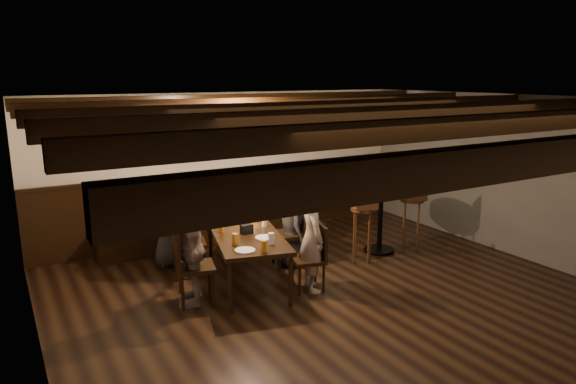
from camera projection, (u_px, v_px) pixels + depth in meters
room at (250, 188)px, 7.41m from camera, size 7.00×7.00×7.00m
dining_table at (246, 237)px, 6.64m from camera, size 1.25×1.98×0.69m
chair_left_near at (188, 255)px, 6.94m from camera, size 0.53×0.53×0.96m
chair_left_far at (194, 280)px, 6.10m from camera, size 0.53×0.53×0.95m
chair_right_near at (290, 245)px, 7.33m from camera, size 0.54×0.54×0.97m
chair_right_far at (309, 270)px, 6.49m from camera, size 0.47×0.47×0.85m
person_bench_left at (171, 221)px, 7.24m from camera, size 0.73×0.57×1.32m
person_bench_centre at (232, 213)px, 7.62m from camera, size 0.55×0.43×1.33m
person_bench_right at (293, 211)px, 7.71m from camera, size 0.76×0.65×1.34m
person_left_near at (184, 228)px, 6.85m from camera, size 0.70×0.96×1.34m
person_left_far at (190, 247)px, 6.00m from camera, size 0.54×0.89×1.42m
person_right_near at (292, 223)px, 7.26m from camera, size 0.53×0.68×1.24m
person_right_far at (312, 237)px, 6.40m from camera, size 0.45×0.57×1.39m
pint_a at (216, 215)px, 7.19m from camera, size 0.07×0.07×0.14m
pint_b at (254, 213)px, 7.29m from camera, size 0.07×0.07×0.14m
pint_c at (221, 227)px, 6.62m from camera, size 0.07×0.07×0.14m
pint_d at (265, 221)px, 6.88m from camera, size 0.07×0.07×0.14m
pint_e at (235, 239)px, 6.13m from camera, size 0.07×0.07×0.14m
pint_f at (271, 239)px, 6.15m from camera, size 0.07×0.07×0.14m
pint_g at (264, 246)px, 5.87m from camera, size 0.07×0.07×0.14m
plate_near at (245, 250)px, 5.93m from camera, size 0.24×0.24×0.01m
plate_far at (265, 238)px, 6.39m from camera, size 0.24×0.24×0.01m
condiment_caddy at (247, 229)px, 6.57m from camera, size 0.15×0.10×0.12m
candle at (250, 223)px, 6.93m from camera, size 0.05×0.05×0.05m
high_top_table at (381, 205)px, 7.79m from camera, size 0.64×0.64×1.14m
bar_stool_left at (362, 233)px, 7.45m from camera, size 0.40×0.41×1.16m
bar_stool_right at (411, 223)px, 7.98m from camera, size 0.40×0.41×1.16m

